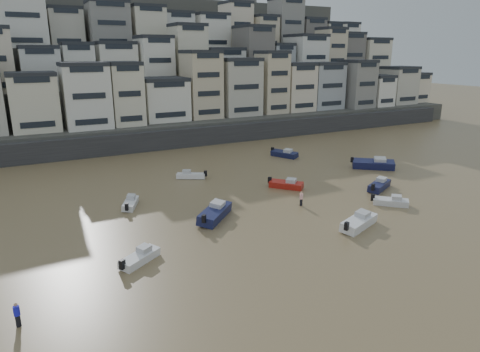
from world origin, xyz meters
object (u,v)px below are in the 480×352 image
boat_a (359,220)px  boat_e (286,183)px  person_pink (301,199)px  boat_j (140,256)px  person_blue (17,315)px  boat_b (391,200)px  boat_i (284,153)px  boat_d (379,184)px  boat_f (130,202)px  boat_g (373,163)px  boat_c (215,211)px  boat_h (191,174)px

boat_a → boat_e: size_ratio=1.18×
boat_a → person_pink: bearing=78.8°
boat_j → person_blue: (-9.41, -5.02, 0.27)m
boat_b → boat_i: (2.29, 25.89, 0.12)m
boat_a → boat_b: size_ratio=1.32×
boat_d → boat_f: boat_d is taller
boat_a → boat_g: (18.09, 16.36, 0.15)m
boat_c → person_blue: person_blue is taller
boat_b → boat_a: bearing=-113.5°
boat_a → boat_g: bearing=20.9°
boat_g → boat_i: boat_g is taller
boat_c → boat_e: (12.80, 5.39, -0.21)m
boat_d → person_blue: (-42.60, -10.43, 0.15)m
boat_h → boat_j: 25.27m
boat_i → person_blue: person_blue is taller
boat_a → boat_j: 22.05m
boat_b → boat_d: 6.16m
boat_d → boat_a: bearing=-169.9°
boat_c → boat_i: 30.00m
boat_f → person_pink: 19.86m
boat_h → boat_j: (-13.19, -21.55, -0.00)m
boat_b → boat_h: boat_h is taller
boat_c → boat_g: size_ratio=0.94×
boat_a → person_pink: person_pink is taller
boat_d → boat_g: boat_g is taller
boat_c → boat_f: (-7.13, 7.93, -0.28)m
boat_b → boat_g: (10.13, 13.10, 0.34)m
boat_g → boat_i: 15.00m
boat_j → person_pink: size_ratio=2.52×
boat_d → boat_i: boat_d is taller
boat_e → boat_h: (-9.43, 10.10, -0.06)m
boat_b → boat_j: (-29.80, -0.27, 0.01)m
boat_e → person_pink: 6.78m
boat_f → boat_i: size_ratio=0.84×
boat_d → person_pink: size_ratio=3.04×
boat_d → boat_j: boat_d is taller
boat_c → boat_d: size_ratio=1.20×
boat_h → boat_b: bearing=157.9°
boat_d → boat_e: size_ratio=1.09×
boat_c → boat_h: 15.86m
boat_a → boat_h: boat_a is taller
boat_g → boat_j: (-39.94, -13.37, -0.33)m
boat_a → boat_c: (-12.02, 9.05, 0.09)m
boat_b → boat_f: 30.38m
boat_e → boat_g: boat_g is taller
person_blue → boat_e: bearing=27.2°
person_pink → boat_j: bearing=-166.1°
boat_c → boat_h: size_ratio=1.45×
boat_c → boat_d: boat_c is taller
boat_b → person_blue: size_ratio=2.49×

